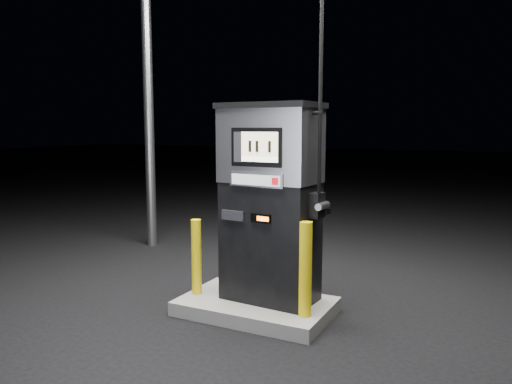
% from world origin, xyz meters
% --- Properties ---
extents(ground, '(80.00, 80.00, 0.00)m').
position_xyz_m(ground, '(0.00, 0.00, 0.00)').
color(ground, black).
rests_on(ground, ground).
extents(pump_island, '(1.60, 1.00, 0.15)m').
position_xyz_m(pump_island, '(0.00, 0.00, 0.07)').
color(pump_island, slate).
rests_on(pump_island, ground).
extents(fuel_dispenser, '(1.17, 0.69, 4.36)m').
position_xyz_m(fuel_dispenser, '(0.12, 0.10, 1.23)').
color(fuel_dispenser, black).
rests_on(fuel_dispenser, pump_island).
extents(bollard_left, '(0.12, 0.12, 0.84)m').
position_xyz_m(bollard_left, '(-0.69, -0.11, 0.57)').
color(bollard_left, yellow).
rests_on(bollard_left, pump_island).
extents(bollard_right, '(0.16, 0.16, 0.94)m').
position_xyz_m(bollard_right, '(0.64, -0.19, 0.62)').
color(bollard_right, yellow).
rests_on(bollard_right, pump_island).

